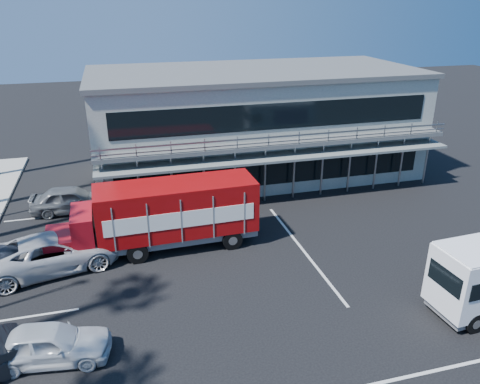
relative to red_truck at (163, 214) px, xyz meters
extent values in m
plane|color=black|center=(4.70, -4.98, -1.89)|extent=(120.00, 120.00, 0.00)
cube|color=gray|center=(7.70, 10.02, 1.61)|extent=(22.00, 10.00, 7.00)
cube|color=#515454|center=(7.70, 10.02, 5.26)|extent=(22.40, 10.40, 0.30)
cube|color=#515454|center=(7.70, 4.42, 1.71)|extent=(22.00, 1.20, 0.25)
cube|color=gray|center=(7.70, 3.87, 2.21)|extent=(22.00, 0.08, 0.90)
cube|color=slate|center=(7.70, 4.12, 1.01)|extent=(22.00, 1.80, 0.15)
cube|color=black|center=(7.70, 5.00, -0.29)|extent=(20.00, 0.06, 1.60)
cube|color=black|center=(7.70, 5.00, 3.31)|extent=(20.00, 0.06, 1.60)
cube|color=maroon|center=(-4.89, -0.13, -0.91)|extent=(1.43, 2.24, 1.18)
cube|color=maroon|center=(-3.81, -0.10, -0.37)|extent=(1.05, 2.48, 2.06)
cube|color=black|center=(-3.81, -0.10, 0.22)|extent=(0.10, 2.09, 0.69)
cube|color=#92090C|center=(0.70, 0.02, 0.27)|extent=(7.92, 2.66, 2.55)
cube|color=slate|center=(0.70, 0.02, -1.25)|extent=(7.91, 2.29, 0.29)
cube|color=white|center=(0.74, -1.22, 0.17)|extent=(7.22, 0.22, 0.83)
cube|color=white|center=(0.67, 1.26, 0.17)|extent=(7.22, 0.22, 0.83)
cylinder|color=black|center=(-4.57, -1.20, -1.38)|extent=(1.03, 0.31, 1.02)
cylinder|color=black|center=(-4.62, 0.96, -1.38)|extent=(1.03, 0.31, 1.02)
cylinder|color=black|center=(-1.43, -1.12, -1.38)|extent=(1.03, 0.31, 1.02)
cylinder|color=black|center=(-1.48, 1.04, -1.38)|extent=(1.03, 0.31, 1.02)
cylinder|color=black|center=(3.28, -0.99, -1.38)|extent=(1.03, 0.31, 1.02)
cylinder|color=black|center=(3.23, 1.17, -1.38)|extent=(1.03, 0.31, 1.02)
cube|color=black|center=(9.66, -8.70, 0.11)|extent=(0.16, 1.75, 0.84)
cylinder|color=black|center=(10.58, -9.60, -1.46)|extent=(0.87, 0.33, 0.85)
cylinder|color=black|center=(10.47, -7.72, -1.46)|extent=(0.87, 0.33, 0.85)
imported|color=silver|center=(-4.80, -6.98, -1.18)|extent=(4.34, 2.23, 1.42)
imported|color=silver|center=(-5.23, -0.58, -1.03)|extent=(6.62, 4.13, 1.71)
imported|color=#2E323D|center=(-7.35, -0.98, -1.12)|extent=(5.49, 2.78, 1.53)
imported|color=slate|center=(-4.80, 5.82, -1.10)|extent=(4.74, 2.11, 1.58)
camera|label=1|loc=(-1.80, -21.21, 9.95)|focal=35.00mm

